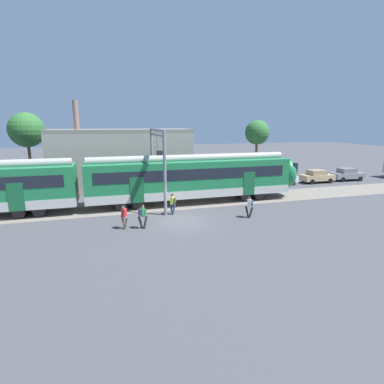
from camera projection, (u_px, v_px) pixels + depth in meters
name	position (u px, v px, depth m)	size (l,w,h in m)	color
ground_plane	(181.00, 221.00, 21.83)	(160.00, 160.00, 0.00)	#424247
track_bed	(60.00, 212.00, 24.18)	(80.00, 4.40, 0.01)	slate
pedestrian_red	(124.00, 215.00, 20.06)	(0.52, 0.67, 1.67)	#6B6051
pedestrian_green	(142.00, 214.00, 20.13)	(0.71, 0.53, 1.67)	#28282D
pedestrian_yellow	(173.00, 202.00, 23.27)	(0.54, 0.67, 1.67)	navy
pedestrian_white	(250.00, 205.00, 22.46)	(0.57, 0.66, 1.67)	#28282D
parked_car_white	(280.00, 178.00, 34.78)	(4.00, 1.76, 1.54)	silver
parked_car_tan	(317.00, 176.00, 35.99)	(4.02, 1.80, 1.54)	tan
parked_car_grey	(347.00, 174.00, 37.38)	(4.08, 1.92, 1.54)	gray
catenary_gantry	(157.00, 156.00, 25.38)	(0.24, 6.64, 6.53)	gray
background_building	(122.00, 160.00, 31.74)	(14.31, 5.00, 9.20)	gray
street_tree_right	(257.00, 133.00, 39.78)	(3.23, 3.23, 7.44)	brown
street_tree_left	(27.00, 130.00, 33.07)	(3.81, 3.81, 8.18)	brown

